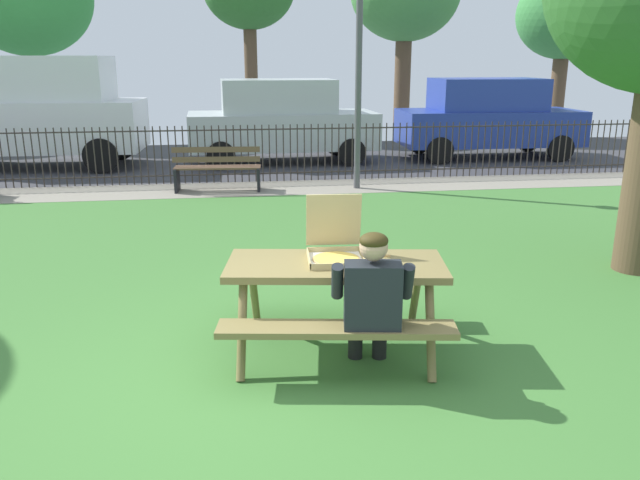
{
  "coord_description": "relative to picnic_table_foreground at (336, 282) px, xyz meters",
  "views": [
    {
      "loc": [
        -0.12,
        -4.26,
        2.39
      ],
      "look_at": [
        0.67,
        1.36,
        0.75
      ],
      "focal_mm": 35.22,
      "sensor_mm": 36.0,
      "label": 1
    }
  ],
  "objects": [
    {
      "name": "ground",
      "position": [
        -0.7,
        1.55,
        -0.61
      ],
      "size": [
        28.0,
        12.32,
        0.02
      ],
      "primitive_type": "cube",
      "color": "#407734"
    },
    {
      "name": "cobblestone_walkway",
      "position": [
        -0.7,
        7.01,
        -0.6
      ],
      "size": [
        28.0,
        1.4,
        0.01
      ],
      "primitive_type": "cube",
      "color": "gray"
    },
    {
      "name": "picnic_table_foreground",
      "position": [
        0.0,
        0.0,
        0.0
      ],
      "size": [
        2.0,
        1.73,
        0.79
      ],
      "color": "olive",
      "rests_on": "ground"
    },
    {
      "name": "lamp_post_walkway",
      "position": [
        1.54,
        6.8,
        1.85
      ],
      "size": [
        0.28,
        0.28,
        4.0
      ],
      "color": "#4C4C51",
      "rests_on": "ground"
    },
    {
      "name": "parked_car_far_left",
      "position": [
        -5.17,
        10.18,
        0.71
      ],
      "size": [
        4.78,
        2.23,
        2.46
      ],
      "color": "silver",
      "rests_on": "ground"
    },
    {
      "name": "iron_fence_streetside",
      "position": [
        -0.7,
        7.71,
        -0.02
      ],
      "size": [
        20.84,
        0.03,
        1.14
      ],
      "color": "#2D2823",
      "rests_on": "ground"
    },
    {
      "name": "street_asphalt",
      "position": [
        -0.7,
        10.75,
        -0.6
      ],
      "size": [
        28.0,
        6.07,
        0.01
      ],
      "primitive_type": "cube",
      "color": "#38383D"
    },
    {
      "name": "parked_car_center",
      "position": [
        5.52,
        10.18,
        0.41
      ],
      "size": [
        4.44,
        1.98,
        1.94
      ],
      "color": "navy",
      "rests_on": "ground"
    },
    {
      "name": "parked_car_left",
      "position": [
        0.38,
        10.18,
        0.41
      ],
      "size": [
        4.46,
        2.04,
        1.94
      ],
      "color": "#B2BDBD",
      "rests_on": "ground"
    },
    {
      "name": "far_tree_right",
      "position": [
        10.13,
        15.46,
        3.13
      ],
      "size": [
        3.13,
        3.13,
        5.2
      ],
      "color": "brown",
      "rests_on": "ground"
    },
    {
      "name": "pizza_box_open",
      "position": [
        0.01,
        0.11,
        0.27
      ],
      "size": [
        0.51,
        0.56,
        0.52
      ],
      "color": "tan",
      "rests_on": "picnic_table_foreground"
    },
    {
      "name": "adult_at_table",
      "position": [
        0.19,
        -0.53,
        0.06
      ],
      "size": [
        0.63,
        0.63,
        1.19
      ],
      "color": "black",
      "rests_on": "ground"
    },
    {
      "name": "park_bench_center",
      "position": [
        -1.09,
        6.87,
        -0.18
      ],
      "size": [
        1.63,
        0.57,
        0.85
      ],
      "color": "brown",
      "rests_on": "ground"
    },
    {
      "name": "pizza_slice_on_table",
      "position": [
        0.41,
        0.01,
        0.18
      ],
      "size": [
        0.15,
        0.23,
        0.02
      ],
      "color": "#F5D478",
      "rests_on": "picnic_table_foreground"
    }
  ]
}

